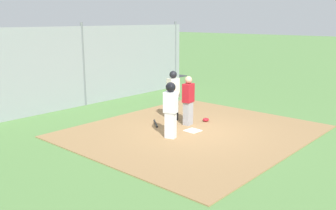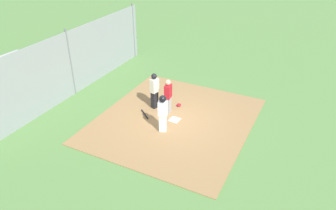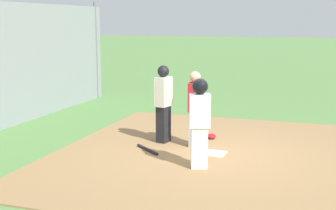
{
  "view_description": "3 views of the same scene",
  "coord_description": "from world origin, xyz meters",
  "px_view_note": "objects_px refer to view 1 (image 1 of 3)",
  "views": [
    {
      "loc": [
        8.9,
        6.88,
        3.48
      ],
      "look_at": [
        0.42,
        -0.67,
        0.84
      ],
      "focal_mm": 39.72,
      "sensor_mm": 36.0,
      "label": 1
    },
    {
      "loc": [
        10.83,
        5.16,
        7.75
      ],
      "look_at": [
        0.01,
        -0.32,
        0.71
      ],
      "focal_mm": 34.56,
      "sensor_mm": 36.0,
      "label": 2
    },
    {
      "loc": [
        8.98,
        2.03,
        2.73
      ],
      "look_at": [
        -0.2,
        -1.08,
        0.95
      ],
      "focal_mm": 49.43,
      "sensor_mm": 36.0,
      "label": 3
    }
  ],
  "objects_px": {
    "catcher": "(188,100)",
    "runner": "(171,106)",
    "parked_car_white": "(25,82)",
    "baseball_bat": "(156,123)",
    "catcher_mask": "(206,120)",
    "home_plate": "(193,131)",
    "umpire": "(173,95)"
  },
  "relations": [
    {
      "from": "catcher",
      "to": "runner",
      "type": "xyz_separation_m",
      "value": [
        1.43,
        0.49,
        0.11
      ]
    },
    {
      "from": "runner",
      "to": "parked_car_white",
      "type": "distance_m",
      "value": 9.49
    },
    {
      "from": "runner",
      "to": "baseball_bat",
      "type": "height_order",
      "value": "runner"
    },
    {
      "from": "parked_car_white",
      "to": "baseball_bat",
      "type": "bearing_deg",
      "value": 95.0
    },
    {
      "from": "catcher",
      "to": "catcher_mask",
      "type": "relative_size",
      "value": 6.81
    },
    {
      "from": "baseball_bat",
      "to": "catcher_mask",
      "type": "relative_size",
      "value": 3.41
    },
    {
      "from": "home_plate",
      "to": "runner",
      "type": "xyz_separation_m",
      "value": [
        0.98,
        -0.07,
        0.95
      ]
    },
    {
      "from": "baseball_bat",
      "to": "parked_car_white",
      "type": "bearing_deg",
      "value": 41.81
    },
    {
      "from": "catcher",
      "to": "umpire",
      "type": "xyz_separation_m",
      "value": [
        -0.11,
        -0.76,
        0.06
      ]
    },
    {
      "from": "umpire",
      "to": "parked_car_white",
      "type": "relative_size",
      "value": 0.4
    },
    {
      "from": "runner",
      "to": "baseball_bat",
      "type": "distance_m",
      "value": 1.78
    },
    {
      "from": "umpire",
      "to": "parked_car_white",
      "type": "xyz_separation_m",
      "value": [
        1.08,
        -8.23,
        -0.33
      ]
    },
    {
      "from": "umpire",
      "to": "baseball_bat",
      "type": "xyz_separation_m",
      "value": [
        0.8,
        -0.08,
        -0.88
      ]
    },
    {
      "from": "home_plate",
      "to": "runner",
      "type": "height_order",
      "value": "runner"
    },
    {
      "from": "umpire",
      "to": "home_plate",
      "type": "bearing_deg",
      "value": -11.26
    },
    {
      "from": "catcher",
      "to": "catcher_mask",
      "type": "distance_m",
      "value": 1.09
    },
    {
      "from": "runner",
      "to": "catcher_mask",
      "type": "relative_size",
      "value": 6.97
    },
    {
      "from": "runner",
      "to": "parked_car_white",
      "type": "xyz_separation_m",
      "value": [
        -0.46,
        -9.47,
        -0.38
      ]
    },
    {
      "from": "home_plate",
      "to": "catcher_mask",
      "type": "bearing_deg",
      "value": -163.59
    },
    {
      "from": "umpire",
      "to": "catcher_mask",
      "type": "distance_m",
      "value": 1.42
    },
    {
      "from": "home_plate",
      "to": "baseball_bat",
      "type": "xyz_separation_m",
      "value": [
        0.24,
        -1.39,
        0.02
      ]
    },
    {
      "from": "home_plate",
      "to": "parked_car_white",
      "type": "height_order",
      "value": "parked_car_white"
    },
    {
      "from": "parked_car_white",
      "to": "umpire",
      "type": "bearing_deg",
      "value": 100.49
    },
    {
      "from": "umpire",
      "to": "baseball_bat",
      "type": "distance_m",
      "value": 1.19
    },
    {
      "from": "catcher",
      "to": "baseball_bat",
      "type": "height_order",
      "value": "catcher"
    },
    {
      "from": "umpire",
      "to": "runner",
      "type": "height_order",
      "value": "umpire"
    },
    {
      "from": "catcher",
      "to": "baseball_bat",
      "type": "bearing_deg",
      "value": -148.22
    },
    {
      "from": "catcher",
      "to": "catcher_mask",
      "type": "height_order",
      "value": "catcher"
    },
    {
      "from": "umpire",
      "to": "parked_car_white",
      "type": "distance_m",
      "value": 8.31
    },
    {
      "from": "catcher_mask",
      "to": "runner",
      "type": "bearing_deg",
      "value": 7.4
    },
    {
      "from": "baseball_bat",
      "to": "umpire",
      "type": "bearing_deg",
      "value": -55.83
    },
    {
      "from": "home_plate",
      "to": "baseball_bat",
      "type": "distance_m",
      "value": 1.41
    }
  ]
}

